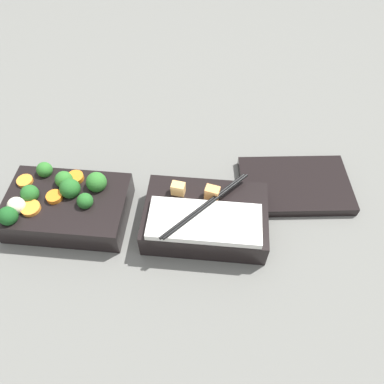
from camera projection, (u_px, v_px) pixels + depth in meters
The scene contains 4 objects.
ground_plane at pixel (138, 221), 0.68m from camera, with size 3.00×3.00×0.00m, color slate.
bento_tray_vegetable at pixel (66, 203), 0.66m from camera, with size 0.21×0.14×0.08m.
bento_tray_rice at pixel (205, 218), 0.65m from camera, with size 0.21×0.15×0.07m.
bento_lid at pixel (295, 185), 0.72m from camera, with size 0.21×0.13×0.02m, color black.
Camera 1 is at (0.13, -0.36, 0.57)m, focal length 35.00 mm.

